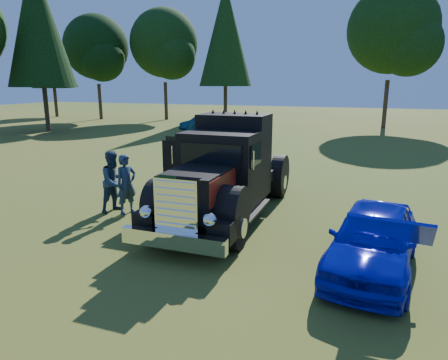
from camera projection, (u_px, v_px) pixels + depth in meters
ground at (226, 258)px, 9.16m from camera, size 120.00×120.00×0.00m
treeline at (309, 35)px, 33.01m from camera, size 72.10×24.04×13.84m
diamond_t_truck at (224, 176)px, 11.62m from camera, size 3.38×7.16×3.00m
hotrod_coupe at (373, 239)px, 8.40m from camera, size 2.16×4.38×1.89m
spectator_near at (126, 184)px, 12.12m from camera, size 0.68×0.79×1.83m
spectator_far at (114, 181)px, 12.32m from camera, size 0.98×1.11×1.91m
distant_teal_car at (202, 124)px, 32.97m from camera, size 3.16×3.91×1.25m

